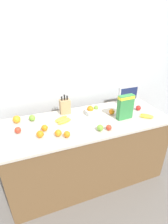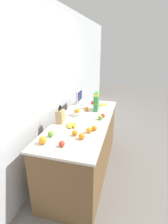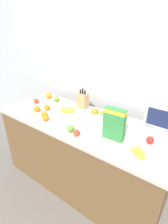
{
  "view_description": "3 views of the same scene",
  "coord_description": "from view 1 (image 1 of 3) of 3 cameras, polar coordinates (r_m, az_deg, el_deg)",
  "views": [
    {
      "loc": [
        -0.68,
        -1.68,
        1.98
      ],
      "look_at": [
        -0.04,
        -0.0,
        1.04
      ],
      "focal_mm": 28.0,
      "sensor_mm": 36.0,
      "label": 1
    },
    {
      "loc": [
        -2.32,
        -0.65,
        1.95
      ],
      "look_at": [
        -0.01,
        -0.01,
        1.04
      ],
      "focal_mm": 28.0,
      "sensor_mm": 36.0,
      "label": 2
    },
    {
      "loc": [
        1.03,
        -1.36,
        1.85
      ],
      "look_at": [
        0.03,
        0.0,
        1.03
      ],
      "focal_mm": 28.0,
      "sensor_mm": 36.0,
      "label": 3
    }
  ],
  "objects": [
    {
      "name": "banana_bunch_right",
      "position": [
        2.3,
        19.8,
        -1.26
      ],
      "size": [
        0.17,
        0.16,
        0.04
      ],
      "rotation": [
        0.0,
        0.0,
        5.53
      ],
      "color": "yellow",
      "rests_on": "counter"
    },
    {
      "name": "counter",
      "position": [
        2.37,
        1.01,
        -12.44
      ],
      "size": [
        2.01,
        0.78,
        0.92
      ],
      "color": "brown",
      "rests_on": "ground_plane"
    },
    {
      "name": "orange_back_center",
      "position": [
        1.84,
        -8.42,
        -6.79
      ],
      "size": [
        0.07,
        0.07,
        0.07
      ],
      "primitive_type": "sphere",
      "color": "orange",
      "rests_on": "counter"
    },
    {
      "name": "orange_by_cereal",
      "position": [
        1.81,
        -5.59,
        -7.25
      ],
      "size": [
        0.07,
        0.07,
        0.07
      ],
      "primitive_type": "sphere",
      "color": "orange",
      "rests_on": "counter"
    },
    {
      "name": "orange_mid_right",
      "position": [
        1.95,
        -12.74,
        -5.08
      ],
      "size": [
        0.07,
        0.07,
        0.07
      ],
      "primitive_type": "sphere",
      "color": "orange",
      "rests_on": "counter"
    },
    {
      "name": "fruit_bowl",
      "position": [
        2.24,
        2.98,
        0.3
      ],
      "size": [
        0.21,
        0.21,
        0.12
      ],
      "color": "silver",
      "rests_on": "counter"
    },
    {
      "name": "small_monitor",
      "position": [
        2.61,
        14.32,
        5.73
      ],
      "size": [
        0.32,
        0.03,
        0.25
      ],
      "color": "#B7B7BC",
      "rests_on": "counter"
    },
    {
      "name": "apple_by_knife_block",
      "position": [
        1.91,
        5.27,
        -5.15
      ],
      "size": [
        0.07,
        0.07,
        0.07
      ],
      "primitive_type": "sphere",
      "color": "#6B9E33",
      "rests_on": "counter"
    },
    {
      "name": "apple_front",
      "position": [
        1.94,
        8.1,
        -5.03
      ],
      "size": [
        0.06,
        0.06,
        0.06
      ],
      "primitive_type": "sphere",
      "color": "red",
      "rests_on": "counter"
    },
    {
      "name": "orange_near_bowl",
      "position": [
        2.19,
        -21.14,
        -2.24
      ],
      "size": [
        0.09,
        0.09,
        0.09
      ],
      "primitive_type": "sphere",
      "color": "orange",
      "rests_on": "counter"
    },
    {
      "name": "apple_leftmost",
      "position": [
        2.18,
        -16.57,
        -1.88
      ],
      "size": [
        0.08,
        0.08,
        0.08
      ],
      "primitive_type": "sphere",
      "color": "#6B9E33",
      "rests_on": "counter"
    },
    {
      "name": "apple_middle",
      "position": [
        2.0,
        -20.79,
        -5.54
      ],
      "size": [
        0.07,
        0.07,
        0.07
      ],
      "primitive_type": "sphere",
      "color": "red",
      "rests_on": "counter"
    },
    {
      "name": "orange_front_left",
      "position": [
        2.26,
        9.04,
        0.1
      ],
      "size": [
        0.07,
        0.07,
        0.07
      ],
      "primitive_type": "sphere",
      "color": "orange",
      "rests_on": "counter"
    },
    {
      "name": "knife_block",
      "position": [
        2.25,
        -6.24,
        1.82
      ],
      "size": [
        0.13,
        0.1,
        0.29
      ],
      "color": "tan",
      "rests_on": "counter"
    },
    {
      "name": "cereal_box",
      "position": [
        2.14,
        13.37,
        1.87
      ],
      "size": [
        0.2,
        0.08,
        0.3
      ],
      "rotation": [
        0.0,
        0.0,
        0.05
      ],
      "color": "#338442",
      "rests_on": "counter"
    },
    {
      "name": "banana_bunch_left",
      "position": [
        2.1,
        -6.91,
        -2.6
      ],
      "size": [
        0.2,
        0.18,
        0.04
      ],
      "rotation": [
        0.0,
        0.0,
        0.27
      ],
      "color": "yellow",
      "rests_on": "counter"
    },
    {
      "name": "orange_front_right",
      "position": [
        1.86,
        -14.15,
        -7.01
      ],
      "size": [
        0.08,
        0.08,
        0.08
      ],
      "primitive_type": "sphere",
      "color": "orange",
      "rests_on": "counter"
    },
    {
      "name": "ground_plane",
      "position": [
        2.69,
        0.93,
        -19.96
      ],
      "size": [
        14.0,
        14.0,
        0.0
      ],
      "primitive_type": "plane",
      "color": "slate"
    },
    {
      "name": "wall_back",
      "position": [
        2.49,
        -4.1,
        11.53
      ],
      "size": [
        9.0,
        0.06,
        2.6
      ],
      "color": "silver",
      "rests_on": "ground_plane"
    },
    {
      "name": "apple_rear",
      "position": [
        2.45,
        17.33,
        1.3
      ],
      "size": [
        0.07,
        0.07,
        0.07
      ],
      "primitive_type": "sphere",
      "color": "red",
      "rests_on": "counter"
    }
  ]
}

